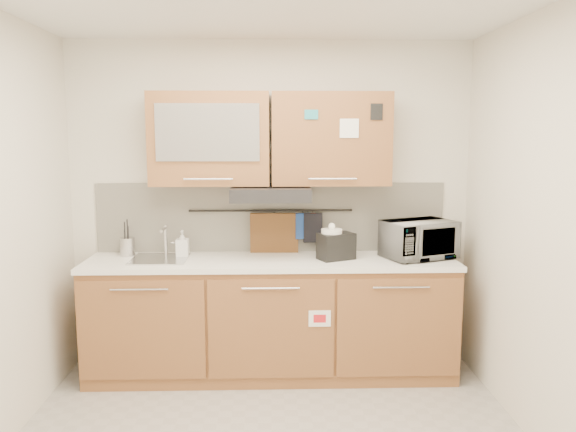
{
  "coord_description": "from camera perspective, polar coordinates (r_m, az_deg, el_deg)",
  "views": [
    {
      "loc": [
        0.01,
        -3.01,
        1.87
      ],
      "look_at": [
        0.13,
        1.05,
        1.27
      ],
      "focal_mm": 35.0,
      "sensor_mm": 36.0,
      "label": 1
    }
  ],
  "objects": [
    {
      "name": "upper_cabinets",
      "position": [
        4.33,
        -1.86,
        7.82
      ],
      "size": [
        1.82,
        0.37,
        0.7
      ],
      "color": "#935D34",
      "rests_on": "wall_back"
    },
    {
      "name": "backsplash",
      "position": [
        4.55,
        -1.75,
        -0.13
      ],
      "size": [
        2.8,
        0.02,
        0.56
      ],
      "primitive_type": "cube",
      "color": "silver",
      "rests_on": "countertop"
    },
    {
      "name": "range_hood",
      "position": [
        4.28,
        -1.77,
        2.32
      ],
      "size": [
        0.6,
        0.46,
        0.1
      ],
      "primitive_type": "cube",
      "color": "black",
      "rests_on": "upper_cabinets"
    },
    {
      "name": "microwave",
      "position": [
        4.44,
        13.14,
        -2.33
      ],
      "size": [
        0.62,
        0.52,
        0.29
      ],
      "primitive_type": "imported",
      "rotation": [
        0.0,
        0.0,
        0.39
      ],
      "color": "#999999",
      "rests_on": "countertop"
    },
    {
      "name": "utensil_crock",
      "position": [
        4.58,
        -15.99,
        -2.99
      ],
      "size": [
        0.13,
        0.13,
        0.29
      ],
      "rotation": [
        0.0,
        0.0,
        -0.17
      ],
      "color": "#B9B8BD",
      "rests_on": "countertop"
    },
    {
      "name": "kettle",
      "position": [
        4.29,
        4.47,
        -2.94
      ],
      "size": [
        0.2,
        0.18,
        0.28
      ],
      "rotation": [
        0.0,
        0.0,
        0.01
      ],
      "color": "white",
      "rests_on": "countertop"
    },
    {
      "name": "cutting_board",
      "position": [
        4.53,
        -1.41,
        -2.71
      ],
      "size": [
        0.39,
        0.04,
        0.48
      ],
      "primitive_type": "cube",
      "rotation": [
        0.0,
        0.0,
        -0.02
      ],
      "color": "brown",
      "rests_on": "utensil_rail"
    },
    {
      "name": "wall_right",
      "position": [
        3.45,
        25.83,
        -1.98
      ],
      "size": [
        0.0,
        3.0,
        3.0
      ],
      "primitive_type": "plane",
      "rotation": [
        1.57,
        0.0,
        -1.57
      ],
      "color": "silver",
      "rests_on": "ground"
    },
    {
      "name": "utensil_rail",
      "position": [
        4.5,
        -1.76,
        0.56
      ],
      "size": [
        1.3,
        0.02,
        0.02
      ],
      "primitive_type": "cylinder",
      "rotation": [
        0.0,
        1.57,
        0.0
      ],
      "color": "black",
      "rests_on": "backsplash"
    },
    {
      "name": "countertop",
      "position": [
        4.31,
        -1.74,
        -4.66
      ],
      "size": [
        2.82,
        0.62,
        0.04
      ],
      "primitive_type": "cube",
      "color": "white",
      "rests_on": "base_cabinet"
    },
    {
      "name": "base_cabinet",
      "position": [
        4.45,
        -1.71,
        -10.87
      ],
      "size": [
        2.8,
        0.64,
        0.88
      ],
      "color": "#935D34",
      "rests_on": "floor"
    },
    {
      "name": "soap_bottle",
      "position": [
        4.44,
        -10.68,
        -2.78
      ],
      "size": [
        0.1,
        0.1,
        0.21
      ],
      "primitive_type": "imported",
      "rotation": [
        0.0,
        0.0,
        0.01
      ],
      "color": "#999999",
      "rests_on": "countertop"
    },
    {
      "name": "wall_back",
      "position": [
        4.55,
        -1.76,
        1.14
      ],
      "size": [
        3.2,
        0.0,
        3.2
      ],
      "primitive_type": "plane",
      "rotation": [
        1.57,
        0.0,
        0.0
      ],
      "color": "silver",
      "rests_on": "ground"
    },
    {
      "name": "toaster",
      "position": [
        4.29,
        4.91,
        -3.06
      ],
      "size": [
        0.31,
        0.26,
        0.2
      ],
      "rotation": [
        0.0,
        0.0,
        0.44
      ],
      "color": "black",
      "rests_on": "countertop"
    },
    {
      "name": "oven_mitt",
      "position": [
        4.51,
        1.52,
        -1.01
      ],
      "size": [
        0.13,
        0.07,
        0.21
      ],
      "primitive_type": "cube",
      "rotation": [
        0.0,
        0.0,
        0.29
      ],
      "color": "#1F4192",
      "rests_on": "utensil_rail"
    },
    {
      "name": "pot_holder",
      "position": [
        4.51,
        2.03,
        -0.75
      ],
      "size": [
        0.14,
        0.04,
        0.17
      ],
      "primitive_type": "cube",
      "rotation": [
        0.0,
        0.0,
        -0.13
      ],
      "color": "red",
      "rests_on": "utensil_rail"
    },
    {
      "name": "dark_pouch",
      "position": [
        4.52,
        2.54,
        -1.19
      ],
      "size": [
        0.15,
        0.05,
        0.24
      ],
      "primitive_type": "cube",
      "rotation": [
        0.0,
        0.0,
        0.02
      ],
      "color": "black",
      "rests_on": "utensil_rail"
    },
    {
      "name": "sink",
      "position": [
        4.41,
        -12.88,
        -4.25
      ],
      "size": [
        0.42,
        0.4,
        0.26
      ],
      "color": "silver",
      "rests_on": "countertop"
    }
  ]
}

